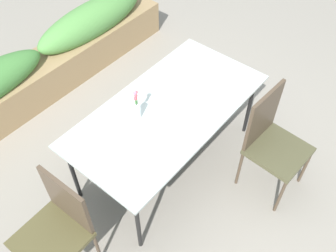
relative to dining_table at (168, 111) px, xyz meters
name	(u,v)px	position (x,y,z in m)	size (l,w,h in m)	color
ground_plane	(156,160)	(-0.07, 0.10, -0.72)	(12.00, 12.00, 0.00)	gray
dining_table	(168,111)	(0.00, 0.00, 0.00)	(1.84, 0.93, 0.76)	silver
chair_end_left	(57,226)	(-1.27, 0.00, -0.18)	(0.49, 0.49, 0.95)	brown
chair_near_right	(272,138)	(0.42, -0.81, -0.14)	(0.50, 0.50, 1.04)	#4D4B30
flower_vase	(137,107)	(-0.23, 0.13, 0.16)	(0.06, 0.06, 0.29)	silver
planter_box	(44,65)	(-0.05, 1.78, -0.37)	(3.49, 0.48, 0.75)	#9E7F56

